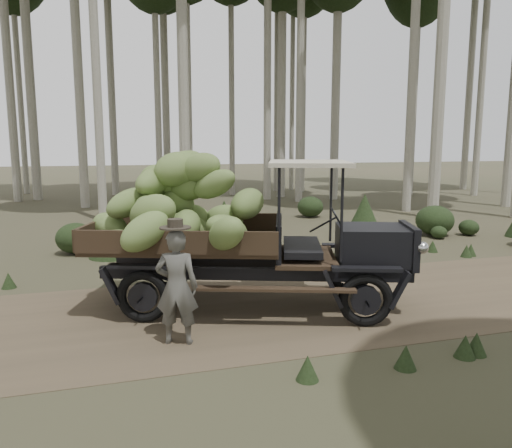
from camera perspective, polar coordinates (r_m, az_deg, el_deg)
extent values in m
plane|color=#473D2B|center=(8.88, 10.40, -8.60)|extent=(120.00, 120.00, 0.00)
cube|color=brown|center=(8.88, 10.40, -8.58)|extent=(70.00, 4.00, 0.01)
cube|color=black|center=(8.30, 13.06, -2.30)|extent=(1.35, 1.32, 0.59)
cube|color=black|center=(8.42, 17.02, -2.30)|extent=(0.46, 1.05, 0.66)
cube|color=black|center=(8.15, 2.64, -1.51)|extent=(0.58, 1.44, 0.59)
cube|color=#38281C|center=(8.31, -7.78, -2.13)|extent=(3.47, 2.82, 0.09)
cube|color=#38281C|center=(9.21, -6.71, 0.21)|extent=(2.85, 1.06, 0.34)
cube|color=#38281C|center=(7.34, -9.20, -2.11)|extent=(2.85, 1.06, 0.34)
cube|color=#38281C|center=(8.68, -17.60, -0.70)|extent=(0.70, 1.84, 0.34)
cube|color=beige|center=(8.02, 6.02, 6.92)|extent=(1.77, 2.13, 0.06)
cube|color=black|center=(8.66, 0.14, -4.34)|extent=(4.69, 1.75, 0.19)
cube|color=black|center=(7.87, -0.15, -5.72)|extent=(4.69, 1.75, 0.19)
torus|color=black|center=(9.24, 10.67, -5.29)|extent=(0.82, 0.41, 0.81)
torus|color=black|center=(7.61, 12.41, -8.49)|extent=(0.82, 0.41, 0.81)
torus|color=black|center=(9.38, -9.96, -5.05)|extent=(0.82, 0.41, 0.81)
torus|color=black|center=(7.78, -12.77, -8.10)|extent=(0.82, 0.41, 0.81)
sphere|color=beige|center=(8.89, 16.82, -1.35)|extent=(0.19, 0.19, 0.19)
sphere|color=beige|center=(7.98, 18.47, -2.59)|extent=(0.19, 0.19, 0.19)
ellipsoid|color=olive|center=(8.71, -11.05, 0.34)|extent=(0.90, 0.89, 0.64)
ellipsoid|color=olive|center=(7.96, -12.36, 1.77)|extent=(0.40, 0.74, 0.52)
ellipsoid|color=olive|center=(8.35, -7.86, 4.51)|extent=(0.95, 0.91, 0.57)
ellipsoid|color=olive|center=(8.16, -9.28, 6.14)|extent=(0.93, 0.76, 0.68)
ellipsoid|color=olive|center=(7.76, -3.31, -0.66)|extent=(1.07, 0.95, 0.72)
ellipsoid|color=olive|center=(8.63, -0.98, 2.34)|extent=(0.99, 1.02, 0.67)
ellipsoid|color=olive|center=(7.91, -4.80, 4.54)|extent=(0.89, 0.97, 0.68)
ellipsoid|color=olive|center=(8.20, -8.53, 6.01)|extent=(1.04, 0.79, 0.71)
ellipsoid|color=olive|center=(8.84, -7.46, 0.56)|extent=(0.85, 0.77, 0.54)
ellipsoid|color=olive|center=(8.21, -14.39, 2.34)|extent=(0.96, 0.71, 0.66)
ellipsoid|color=olive|center=(8.24, -11.64, 4.80)|extent=(0.88, 1.02, 0.55)
ellipsoid|color=olive|center=(8.04, -6.40, 6.45)|extent=(0.89, 0.86, 0.59)
ellipsoid|color=olive|center=(7.97, -8.01, -0.18)|extent=(0.72, 0.91, 0.67)
ellipsoid|color=olive|center=(8.36, -12.79, 2.22)|extent=(0.79, 0.77, 0.46)
ellipsoid|color=olive|center=(8.53, -11.33, 4.79)|extent=(0.75, 0.94, 0.75)
ellipsoid|color=olive|center=(8.24, -9.09, 5.96)|extent=(0.82, 0.80, 0.50)
ellipsoid|color=olive|center=(8.52, -16.36, -0.39)|extent=(0.83, 1.02, 0.59)
ellipsoid|color=olive|center=(8.50, -8.89, 2.56)|extent=(0.87, 0.85, 0.64)
ellipsoid|color=olive|center=(8.44, -6.96, 4.66)|extent=(0.95, 0.96, 0.58)
ellipsoid|color=olive|center=(8.35, -8.89, 6.33)|extent=(1.01, 1.05, 0.61)
ellipsoid|color=olive|center=(8.15, -7.62, -0.53)|extent=(1.03, 0.68, 0.76)
ellipsoid|color=olive|center=(7.77, -11.74, 1.24)|extent=(1.06, 1.12, 0.81)
ellipsoid|color=olive|center=(8.49, -9.03, 4.89)|extent=(0.95, 0.72, 0.54)
ellipsoid|color=olive|center=(8.35, -8.51, 6.72)|extent=(0.89, 0.50, 0.64)
ellipsoid|color=olive|center=(8.75, -3.67, 0.59)|extent=(0.92, 0.80, 0.59)
ellipsoid|color=olive|center=(7.36, -12.59, -0.82)|extent=(1.04, 0.77, 0.81)
ellipsoid|color=olive|center=(7.14, -3.42, -1.09)|extent=(0.67, 0.96, 0.75)
imported|color=#504E49|center=(6.80, -9.04, -7.14)|extent=(0.66, 0.54, 1.58)
cylinder|color=#312B22|center=(6.63, -9.22, -0.41)|extent=(0.53, 0.53, 0.02)
cylinder|color=#312B22|center=(6.62, -9.23, 0.04)|extent=(0.27, 0.27, 0.13)
cylinder|color=#B2AD9E|center=(27.54, -10.47, 19.47)|extent=(0.38, 0.38, 15.42)
cylinder|color=#B2AD9E|center=(27.25, -24.94, 21.87)|extent=(0.43, 0.43, 18.16)
cylinder|color=#B2AD9E|center=(24.29, -11.36, 19.33)|extent=(0.29, 0.29, 14.13)
cylinder|color=#B2AD9E|center=(21.65, 17.81, 22.85)|extent=(0.36, 0.36, 15.96)
cylinder|color=#B2AD9E|center=(26.16, 2.99, 19.85)|extent=(0.43, 0.43, 15.14)
cylinder|color=#B2AD9E|center=(24.68, -8.02, 20.31)|extent=(0.43, 0.43, 15.04)
cylinder|color=#B2AD9E|center=(25.24, 9.24, 19.61)|extent=(0.41, 0.41, 14.67)
cylinder|color=#B2AD9E|center=(28.70, 17.76, 17.83)|extent=(0.41, 0.41, 14.49)
cylinder|color=#B2AD9E|center=(29.66, 24.92, 22.15)|extent=(0.35, 0.35, 19.57)
cylinder|color=#B2AD9E|center=(33.56, 23.71, 21.54)|extent=(0.40, 0.40, 20.66)
cylinder|color=#B2AD9E|center=(27.34, -2.85, 20.50)|extent=(0.29, 0.29, 16.18)
cylinder|color=#B2AD9E|center=(34.88, 17.98, 20.35)|extent=(0.27, 0.27, 19.49)
cylinder|color=#B2AD9E|center=(29.38, 5.41, 19.47)|extent=(0.38, 0.38, 15.98)
cylinder|color=#B2AD9E|center=(30.67, -25.70, 17.89)|extent=(0.31, 0.31, 15.66)
cylinder|color=#B2AD9E|center=(29.60, 2.34, 20.72)|extent=(0.21, 0.21, 17.30)
cylinder|color=#B2AD9E|center=(28.41, -16.57, 22.24)|extent=(0.39, 0.39, 18.63)
cylinder|color=#B2AD9E|center=(30.98, 4.26, 23.02)|extent=(0.27, 0.27, 20.30)
cone|color=#233319|center=(20.43, -3.66, 2.13)|extent=(0.38, 0.38, 0.42)
ellipsoid|color=#233319|center=(18.61, 6.23, 1.97)|extent=(0.95, 0.95, 0.76)
ellipsoid|color=#233319|center=(16.09, 23.15, -0.37)|extent=(0.58, 0.58, 0.47)
cone|color=#233319|center=(12.38, -16.24, -0.94)|extent=(1.08, 1.08, 1.20)
cone|color=#233319|center=(18.09, -9.65, 2.16)|extent=(0.96, 0.96, 1.07)
ellipsoid|color=#233319|center=(13.09, -19.93, -1.53)|extent=(0.95, 0.95, 0.76)
ellipsoid|color=#233319|center=(15.69, 19.76, 0.40)|extent=(1.11, 1.11, 0.89)
cone|color=#233319|center=(14.14, 12.27, 0.70)|extent=(1.20, 1.20, 1.33)
ellipsoid|color=#233319|center=(15.22, 20.17, -0.89)|extent=(0.46, 0.46, 0.37)
cone|color=#233319|center=(11.56, 9.10, -3.66)|extent=(0.27, 0.27, 0.30)
cone|color=#233319|center=(13.29, 19.53, -2.40)|extent=(0.27, 0.27, 0.30)
cone|color=#233319|center=(7.02, 22.79, -12.75)|extent=(0.27, 0.27, 0.30)
cone|color=#233319|center=(6.46, 16.73, -14.34)|extent=(0.27, 0.27, 0.30)
cone|color=#233319|center=(5.96, 5.90, -16.02)|extent=(0.27, 0.27, 0.30)
cone|color=#233319|center=(13.18, 23.34, -2.72)|extent=(0.27, 0.27, 0.30)
cone|color=#233319|center=(13.00, 22.92, -2.85)|extent=(0.27, 0.27, 0.30)
cone|color=#233319|center=(11.40, 7.59, -3.80)|extent=(0.27, 0.27, 0.30)
cone|color=#233319|center=(10.49, -3.05, -4.86)|extent=(0.27, 0.27, 0.30)
cone|color=#233319|center=(7.16, 23.87, -12.40)|extent=(0.27, 0.27, 0.30)
cone|color=#233319|center=(10.51, -26.43, -5.79)|extent=(0.27, 0.27, 0.30)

